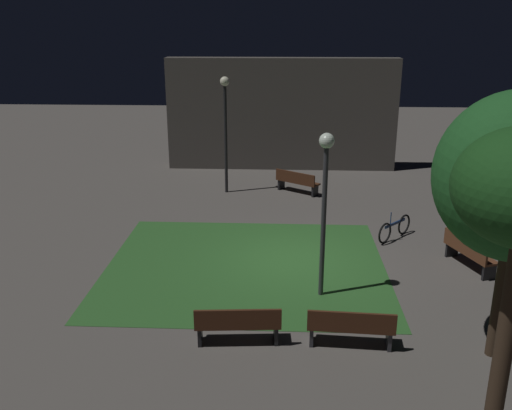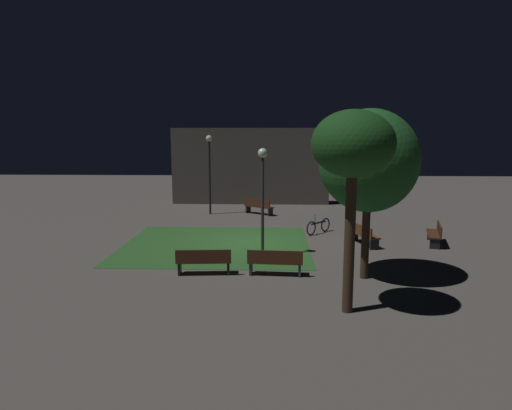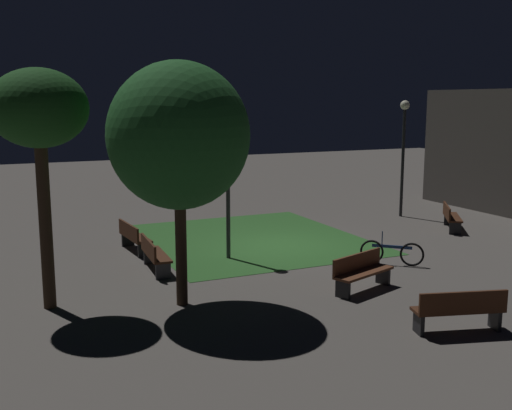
{
  "view_description": "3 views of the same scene",
  "coord_description": "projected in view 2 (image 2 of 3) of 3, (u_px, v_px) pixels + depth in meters",
  "views": [
    {
      "loc": [
        -0.3,
        -14.54,
        6.48
      ],
      "look_at": [
        -1.03,
        0.56,
        1.47
      ],
      "focal_mm": 39.09,
      "sensor_mm": 36.0,
      "label": 1
    },
    {
      "loc": [
        1.04,
        -18.07,
        4.6
      ],
      "look_at": [
        0.38,
        0.27,
        1.58
      ],
      "focal_mm": 30.61,
      "sensor_mm": 36.0,
      "label": 2
    },
    {
      "loc": [
        16.63,
        -8.38,
        4.52
      ],
      "look_at": [
        -0.8,
        -0.46,
        1.21
      ],
      "focal_mm": 42.8,
      "sensor_mm": 36.0,
      "label": 3
    }
  ],
  "objects": [
    {
      "name": "building_wall_backdrop",
      "position": [
        250.0,
        166.0,
        28.6
      ],
      "size": [
        10.26,
        0.8,
        4.95
      ],
      "primitive_type": "cube",
      "color": "#4C4742",
      "rests_on": "ground"
    },
    {
      "name": "grass_lawn",
      "position": [
        216.0,
        245.0,
        18.23
      ],
      "size": [
        7.68,
        6.8,
        0.01
      ],
      "primitive_type": "cube",
      "color": "#2D6028",
      "rests_on": "ground"
    },
    {
      "name": "lamp_post_plaza_west",
      "position": [
        209.0,
        161.0,
        24.67
      ],
      "size": [
        0.36,
        0.36,
        4.5
      ],
      "color": "black",
      "rests_on": "ground"
    },
    {
      "name": "bench_lawn_edge",
      "position": [
        204.0,
        261.0,
        14.28
      ],
      "size": [
        1.83,
        0.62,
        0.88
      ],
      "color": "#422314",
      "rests_on": "ground"
    },
    {
      "name": "bench_corner",
      "position": [
        258.0,
        206.0,
        24.99
      ],
      "size": [
        1.75,
        1.43,
        0.88
      ],
      "color": "#422314",
      "rests_on": "ground"
    },
    {
      "name": "bench_front_right",
      "position": [
        275.0,
        261.0,
        14.19
      ],
      "size": [
        1.83,
        0.59,
        0.88
      ],
      "color": "#422314",
      "rests_on": "ground"
    },
    {
      "name": "lamp_post_near_wall",
      "position": [
        263.0,
        182.0,
        16.13
      ],
      "size": [
        0.36,
        0.36,
        4.07
      ],
      "color": "#333338",
      "rests_on": "ground"
    },
    {
      "name": "bench_near_trees",
      "position": [
        362.0,
        234.0,
        18.11
      ],
      "size": [
        1.05,
        1.86,
        0.88
      ],
      "color": "brown",
      "rests_on": "ground"
    },
    {
      "name": "bench_by_lamp",
      "position": [
        436.0,
        233.0,
        18.2
      ],
      "size": [
        0.96,
        1.86,
        0.88
      ],
      "color": "#422314",
      "rests_on": "ground"
    },
    {
      "name": "tree_back_right",
      "position": [
        353.0,
        147.0,
        10.71
      ],
      "size": [
        2.06,
        2.06,
        5.19
      ],
      "color": "#38281C",
      "rests_on": "ground"
    },
    {
      "name": "ground_plane",
      "position": [
        247.0,
        243.0,
        18.6
      ],
      "size": [
        60.0,
        60.0,
        0.0
      ],
      "primitive_type": "plane",
      "color": "#56514C"
    },
    {
      "name": "tree_right_canopy",
      "position": [
        369.0,
        161.0,
        13.44
      ],
      "size": [
        3.07,
        3.07,
        5.36
      ],
      "color": "#38281C",
      "rests_on": "ground"
    },
    {
      "name": "bicycle",
      "position": [
        318.0,
        226.0,
        20.25
      ],
      "size": [
        1.23,
        1.33,
        0.93
      ],
      "color": "black",
      "rests_on": "ground"
    }
  ]
}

